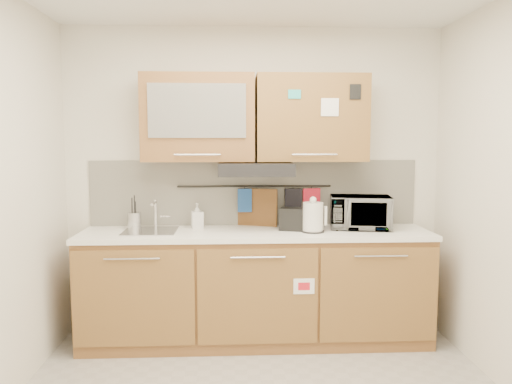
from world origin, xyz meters
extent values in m
plane|color=silver|center=(0.00, 1.50, 1.30)|extent=(3.20, 0.00, 3.20)
cube|color=olive|center=(0.00, 1.20, 0.44)|extent=(2.80, 0.60, 0.88)
cube|color=black|center=(0.00, 1.20, 0.05)|extent=(2.80, 0.54, 0.10)
cube|color=olive|center=(-0.93, 0.89, 0.47)|extent=(0.91, 0.02, 0.74)
cylinder|color=silver|center=(-0.93, 0.86, 0.78)|extent=(0.41, 0.01, 0.01)
cube|color=olive|center=(0.00, 0.89, 0.47)|extent=(0.91, 0.02, 0.74)
cylinder|color=silver|center=(0.00, 0.86, 0.78)|extent=(0.41, 0.01, 0.01)
cube|color=olive|center=(0.93, 0.89, 0.47)|extent=(0.91, 0.02, 0.74)
cylinder|color=silver|center=(0.93, 0.86, 0.78)|extent=(0.41, 0.01, 0.01)
cube|color=white|center=(0.00, 1.19, 0.90)|extent=(2.82, 0.62, 0.04)
cube|color=silver|center=(0.00, 1.49, 1.20)|extent=(2.80, 0.02, 0.56)
cube|color=olive|center=(-0.46, 1.32, 1.83)|extent=(0.90, 0.35, 0.70)
cube|color=silver|center=(-0.46, 1.14, 1.88)|extent=(0.76, 0.02, 0.42)
cube|color=olive|center=(0.46, 1.32, 1.83)|extent=(0.90, 0.35, 0.70)
cube|color=white|center=(0.58, 1.14, 1.91)|extent=(0.14, 0.00, 0.14)
cube|color=black|center=(0.00, 1.25, 1.42)|extent=(0.60, 0.46, 0.10)
cube|color=silver|center=(-0.85, 1.20, 0.92)|extent=(0.42, 0.40, 0.03)
cylinder|color=silver|center=(-0.83, 1.36, 1.04)|extent=(0.03, 0.03, 0.24)
cylinder|color=silver|center=(-0.83, 1.28, 1.14)|extent=(0.02, 0.18, 0.02)
cylinder|color=black|center=(0.00, 1.45, 1.26)|extent=(1.30, 0.02, 0.02)
cylinder|color=#B1B1B6|center=(-1.00, 1.32, 0.99)|extent=(0.14, 0.14, 0.14)
cylinder|color=black|center=(-1.01, 1.33, 1.05)|extent=(0.01, 0.01, 0.26)
cylinder|color=black|center=(-0.98, 1.30, 1.04)|extent=(0.01, 0.01, 0.23)
cylinder|color=black|center=(-1.00, 1.34, 1.06)|extent=(0.01, 0.01, 0.28)
cylinder|color=black|center=(-1.01, 1.30, 1.02)|extent=(0.01, 0.01, 0.21)
cylinder|color=silver|center=(0.45, 1.12, 1.04)|extent=(0.18, 0.18, 0.24)
sphere|color=silver|center=(0.45, 1.12, 1.18)|extent=(0.05, 0.05, 0.05)
cube|color=silver|center=(0.55, 1.14, 1.05)|extent=(0.03, 0.03, 0.15)
cylinder|color=black|center=(0.45, 1.12, 0.93)|extent=(0.18, 0.18, 0.01)
cube|color=black|center=(0.32, 1.21, 1.01)|extent=(0.27, 0.21, 0.18)
cube|color=black|center=(0.28, 1.23, 1.09)|extent=(0.10, 0.12, 0.01)
cube|color=black|center=(0.36, 1.20, 1.09)|extent=(0.10, 0.12, 0.01)
imported|color=#999999|center=(0.87, 1.27, 1.06)|extent=(0.54, 0.40, 0.27)
imported|color=#999999|center=(-0.48, 1.35, 1.02)|extent=(0.11, 0.12, 0.21)
cube|color=brown|center=(0.02, 1.44, 1.02)|extent=(0.34, 0.14, 0.44)
cube|color=#1F488E|center=(-0.08, 1.44, 1.14)|extent=(0.12, 0.03, 0.20)
cube|color=black|center=(0.33, 1.44, 1.13)|extent=(0.14, 0.04, 0.22)
cube|color=red|center=(0.49, 1.44, 1.15)|extent=(0.15, 0.04, 0.18)
camera|label=1|loc=(-0.19, -2.78, 1.66)|focal=35.00mm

